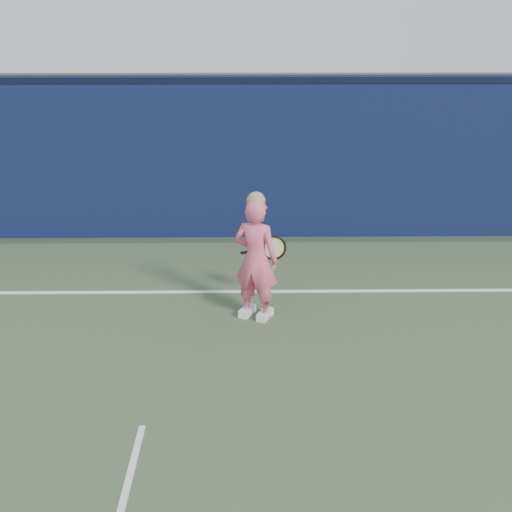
{
  "coord_description": "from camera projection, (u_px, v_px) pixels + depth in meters",
  "views": [
    {
      "loc": [
        0.96,
        -3.89,
        3.47
      ],
      "look_at": [
        1.06,
        3.25,
        0.8
      ],
      "focal_mm": 45.0,
      "sensor_mm": 36.0,
      "label": 1
    }
  ],
  "objects": [
    {
      "name": "ground",
      "position": [
        122.0,
        506.0,
        4.84
      ],
      "size": [
        80.0,
        80.0,
        0.0
      ],
      "primitive_type": "plane",
      "color": "#33442A",
      "rests_on": "ground"
    },
    {
      "name": "player",
      "position": [
        256.0,
        259.0,
        7.64
      ],
      "size": [
        0.65,
        0.56,
        1.59
      ],
      "rotation": [
        0.0,
        0.0,
        2.72
      ],
      "color": "#F25E7A",
      "rests_on": "ground"
    },
    {
      "name": "racket",
      "position": [
        271.0,
        248.0,
        8.04
      ],
      "size": [
        0.58,
        0.19,
        0.32
      ],
      "rotation": [
        0.0,
        0.0,
        -0.35
      ],
      "color": "black",
      "rests_on": "ground"
    },
    {
      "name": "backstop_wall",
      "position": [
        189.0,
        161.0,
        10.49
      ],
      "size": [
        24.0,
        0.4,
        2.5
      ],
      "primitive_type": "cube",
      "color": "#0D1C39",
      "rests_on": "ground"
    },
    {
      "name": "wall_cap",
      "position": [
        186.0,
        79.0,
        10.04
      ],
      "size": [
        24.0,
        0.42,
        0.1
      ],
      "primitive_type": "cube",
      "color": "black",
      "rests_on": "backstop_wall"
    }
  ]
}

